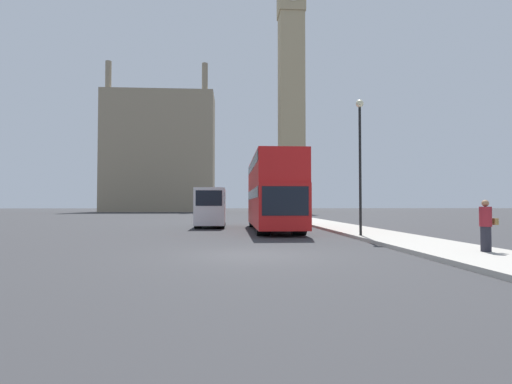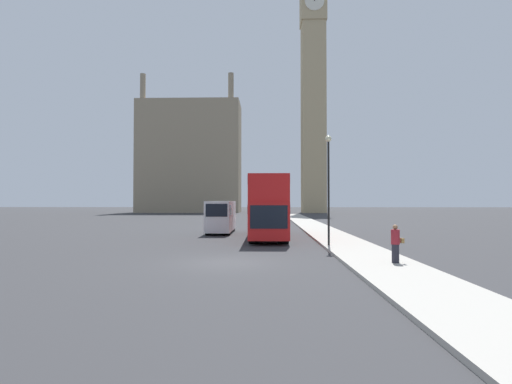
% 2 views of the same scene
% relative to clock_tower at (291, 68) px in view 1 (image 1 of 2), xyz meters
% --- Properties ---
extents(ground_plane, '(300.00, 300.00, 0.00)m').
position_rel_clock_tower_xyz_m(ground_plane, '(-12.39, -73.06, -31.31)').
color(ground_plane, '#333335').
extents(sidewalk_strip, '(3.10, 120.00, 0.15)m').
position_rel_clock_tower_xyz_m(sidewalk_strip, '(-5.84, -73.06, -31.23)').
color(sidewalk_strip, '#ADA89E').
rests_on(sidewalk_strip, ground_plane).
extents(clock_tower, '(5.70, 5.87, 61.06)m').
position_rel_clock_tower_xyz_m(clock_tower, '(0.00, 0.00, 0.00)').
color(clock_tower, tan).
rests_on(clock_tower, ground_plane).
extents(building_block_distant, '(23.48, 10.28, 31.41)m').
position_rel_clock_tower_xyz_m(building_block_distant, '(-28.63, 2.62, -18.39)').
color(building_block_distant, gray).
rests_on(building_block_distant, ground_plane).
extents(red_double_decker_bus, '(2.56, 11.08, 4.35)m').
position_rel_clock_tower_xyz_m(red_double_decker_bus, '(-10.52, -61.44, -28.88)').
color(red_double_decker_bus, red).
rests_on(red_double_decker_bus, ground_plane).
extents(white_van, '(1.99, 6.16, 2.67)m').
position_rel_clock_tower_xyz_m(white_van, '(-14.47, -57.33, -29.88)').
color(white_van, white).
rests_on(white_van, ground_plane).
extents(pedestrian, '(0.51, 0.35, 1.57)m').
position_rel_clock_tower_xyz_m(pedestrian, '(-5.32, -73.90, -30.37)').
color(pedestrian, '#23232D').
rests_on(pedestrian, sidewalk_strip).
extents(street_lamp, '(0.36, 0.36, 6.34)m').
position_rel_clock_tower_xyz_m(street_lamp, '(-7.06, -67.41, -27.06)').
color(street_lamp, black).
rests_on(street_lamp, sidewalk_strip).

